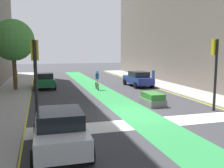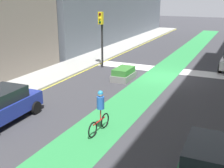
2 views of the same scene
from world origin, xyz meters
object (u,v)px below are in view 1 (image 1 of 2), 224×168
car_white_left_near (60,129)px  street_tree_near (13,40)px  pedestrian_sidewalk_left_a (16,76)px  car_green_left_far (44,80)px  cyclist_in_lane (97,80)px  pedestrian_sidewalk_right_a (153,76)px  traffic_signal_near_left (35,67)px  traffic_signal_near_right (215,61)px  car_blue_right_far (138,79)px  median_planter (153,99)px

car_white_left_near → street_tree_near: street_tree_near is taller
pedestrian_sidewalk_left_a → street_tree_near: 5.65m
car_green_left_far → cyclist_in_lane: cyclist_in_lane is taller
pedestrian_sidewalk_right_a → cyclist_in_lane: bearing=-160.7°
traffic_signal_near_left → car_white_left_near: bearing=-74.4°
cyclist_in_lane → pedestrian_sidewalk_left_a: 9.58m
traffic_signal_near_right → car_blue_right_far: size_ratio=1.04×
pedestrian_sidewalk_right_a → street_tree_near: bearing=-175.7°
pedestrian_sidewalk_right_a → median_planter: (-4.90, -10.23, -0.52)m
cyclist_in_lane → median_planter: cyclist_in_lane is taller
pedestrian_sidewalk_right_a → median_planter: pedestrian_sidewalk_right_a is taller
car_green_left_far → cyclist_in_lane: 5.37m
car_blue_right_far → cyclist_in_lane: 4.78m
traffic_signal_near_right → car_green_left_far: 16.18m
car_white_left_near → pedestrian_sidewalk_right_a: (11.71, 16.53, 0.12)m
traffic_signal_near_right → pedestrian_sidewalk_left_a: size_ratio=2.80×
median_planter → car_green_left_far: bearing=124.9°
car_white_left_near → median_planter: car_white_left_near is taller
car_white_left_near → car_green_left_far: size_ratio=1.00×
traffic_signal_near_right → median_planter: 4.71m
pedestrian_sidewalk_left_a → median_planter: (9.92, -13.39, -0.55)m
traffic_signal_near_left → pedestrian_sidewalk_left_a: size_ratio=2.67×
traffic_signal_near_left → median_planter: traffic_signal_near_left is taller
median_planter → street_tree_near: bearing=136.6°
car_green_left_far → pedestrian_sidewalk_left_a: pedestrian_sidewalk_left_a is taller
traffic_signal_near_right → median_planter: bearing=140.2°
car_blue_right_far → median_planter: bearing=-105.7°
pedestrian_sidewalk_right_a → pedestrian_sidewalk_left_a: (-14.82, 3.16, 0.03)m
traffic_signal_near_left → pedestrian_sidewalk_right_a: 18.57m
traffic_signal_near_right → car_green_left_far: size_ratio=1.04×
traffic_signal_near_right → car_blue_right_far: 11.54m
car_blue_right_far → street_tree_near: 12.73m
car_white_left_near → pedestrian_sidewalk_left_a: 19.94m
pedestrian_sidewalk_right_a → median_planter: 11.35m
pedestrian_sidewalk_right_a → street_tree_near: size_ratio=0.24×
car_white_left_near → car_blue_right_far: (9.29, 15.13, 0.00)m
cyclist_in_lane → pedestrian_sidewalk_left_a: bearing=144.0°
pedestrian_sidewalk_left_a → traffic_signal_near_left: bearing=-82.3°
car_green_left_far → cyclist_in_lane: bearing=-25.3°
car_blue_right_far → street_tree_near: street_tree_near is taller
pedestrian_sidewalk_left_a → street_tree_near: street_tree_near is taller
car_green_left_far → pedestrian_sidewalk_left_a: (-2.90, 3.34, 0.15)m
car_white_left_near → street_tree_near: size_ratio=0.66×
traffic_signal_near_left → car_green_left_far: traffic_signal_near_left is taller
cyclist_in_lane → median_planter: (2.17, -7.76, -0.57)m
car_green_left_far → pedestrian_sidewalk_right_a: (11.92, 0.18, 0.12)m
car_green_left_far → pedestrian_sidewalk_left_a: size_ratio=2.68×
traffic_signal_near_left → car_white_left_near: traffic_signal_near_left is taller
traffic_signal_near_right → traffic_signal_near_left: size_ratio=1.05×
car_blue_right_far → cyclist_in_lane: (-4.65, -1.07, 0.17)m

